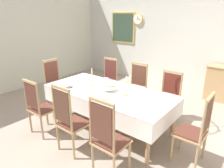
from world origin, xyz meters
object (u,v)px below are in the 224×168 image
object	(u,v)px
chair_head_west	(56,83)
bowl_near_right	(69,88)
chair_north_a	(107,80)
soup_tureen	(109,85)
candlestick_east	(126,88)
framed_painting	(123,28)
bowl_near_left	(101,98)
chair_south_c	(108,137)
chair_head_east	(196,129)
chair_north_c	(168,96)
chair_south_b	(69,119)
spoon_secondary	(66,87)
mounted_clock	(138,19)
chair_south_a	(40,106)
bowl_far_left	(105,79)
chair_north_b	(136,87)
candlestick_west	(92,79)
dining_table	(108,94)
spoon_primary	(106,100)

from	to	relation	value
chair_head_west	bowl_near_right	bearing A→B (deg)	68.25
chair_north_a	soup_tureen	xyz separation A→B (m)	(0.84, -0.96, 0.31)
candlestick_east	framed_painting	size ratio (longest dim) A/B	0.36
candlestick_east	bowl_near_left	world-z (taller)	candlestick_east
chair_south_c	chair_head_east	xyz separation A→B (m)	(0.84, 0.97, -0.01)
framed_painting	chair_north_c	bearing A→B (deg)	-38.32
chair_south_b	spoon_secondary	distance (m)	0.99
spoon_secondary	mounted_clock	xyz separation A→B (m)	(-0.55, 3.47, 1.21)
chair_south_c	chair_south_a	bearing A→B (deg)	179.79
bowl_near_right	bowl_far_left	distance (m)	0.87
chair_north_b	bowl_near_left	world-z (taller)	chair_north_b
chair_south_b	chair_head_east	world-z (taller)	chair_south_b
chair_south_b	candlestick_west	bearing A→B (deg)	113.78
soup_tureen	bowl_near_right	world-z (taller)	soup_tureen
dining_table	mounted_clock	xyz separation A→B (m)	(-1.31, 3.09, 1.29)
dining_table	bowl_near_left	world-z (taller)	bowl_near_left
chair_north_c	soup_tureen	bearing A→B (deg)	50.90
chair_north_b	chair_south_c	size ratio (longest dim) A/B	0.95
chair_south_c	bowl_near_right	bearing A→B (deg)	158.52
chair_north_b	candlestick_east	bearing A→B (deg)	112.22
chair_south_b	soup_tureen	distance (m)	1.01
chair_south_a	chair_south_c	size ratio (longest dim) A/B	0.92
chair_head_east	candlestick_west	bearing A→B (deg)	90.00
chair_north_a	spoon_primary	xyz separation A→B (m)	(1.08, -1.32, 0.20)
chair_south_b	soup_tureen	bearing A→B (deg)	89.80
chair_north_c	chair_head_west	size ratio (longest dim) A/B	0.93
chair_south_a	chair_north_a	world-z (taller)	chair_north_a
chair_south_a	bowl_near_right	distance (m)	0.63
chair_north_b	chair_south_c	world-z (taller)	chair_south_c
dining_table	chair_south_a	distance (m)	1.27
candlestick_west	bowl_near_left	xyz separation A→B (m)	(0.56, -0.38, -0.13)
chair_south_c	bowl_near_left	xyz separation A→B (m)	(-0.65, 0.59, 0.20)
candlestick_east	chair_south_a	bearing A→B (deg)	-142.01
chair_south_a	chair_head_west	xyz separation A→B (m)	(-0.82, 0.96, 0.02)
chair_head_west	candlestick_west	bearing A→B (deg)	90.00
chair_south_b	chair_head_west	distance (m)	1.92
candlestick_east	mounted_clock	xyz separation A→B (m)	(-1.72, 3.09, 1.06)
chair_south_c	bowl_near_left	size ratio (longest dim) A/B	7.85
chair_north_a	bowl_far_left	bearing A→B (deg)	125.66
dining_table	candlestick_west	xyz separation A→B (m)	(-0.41, -0.00, 0.23)
bowl_near_right	chair_north_c	bearing A→B (deg)	43.55
chair_north_b	candlestick_east	xyz separation A→B (m)	(0.39, -0.96, 0.35)
chair_south_a	soup_tureen	distance (m)	1.32
chair_head_east	chair_south_c	bearing A→B (deg)	138.90
dining_table	chair_south_c	size ratio (longest dim) A/B	2.12
soup_tureen	bowl_near_left	distance (m)	0.41
chair_south_b	bowl_near_left	distance (m)	0.63
dining_table	bowl_near_right	size ratio (longest dim) A/B	13.97
chair_head_west	bowl_near_right	distance (m)	1.11
chair_north_c	chair_head_east	bearing A→B (deg)	131.31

